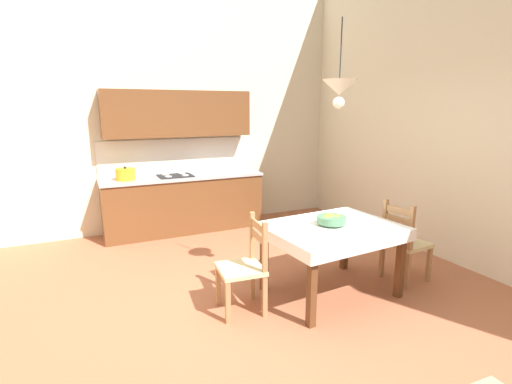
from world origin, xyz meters
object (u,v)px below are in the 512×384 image
object	(u,v)px
dining_chair_tv_side	(245,267)
fruit_bowl	(331,219)
pendant_lamp	(339,88)
dining_chair_window_side	(404,243)
dining_table	(332,237)
kitchen_cabinetry	(182,178)

from	to	relation	value
dining_chair_tv_side	fruit_bowl	bearing A→B (deg)	-3.05
pendant_lamp	dining_chair_window_side	bearing A→B (deg)	-0.02
dining_table	dining_chair_tv_side	bearing A→B (deg)	175.75
dining_table	dining_chair_window_side	xyz separation A→B (m)	(0.95, -0.08, -0.19)
kitchen_cabinetry	fruit_bowl	bearing A→B (deg)	-73.24
kitchen_cabinetry	pendant_lamp	size ratio (longest dim) A/B	3.10
dining_table	fruit_bowl	bearing A→B (deg)	97.91
kitchen_cabinetry	dining_table	world-z (taller)	kitchen_cabinetry
dining_chair_window_side	pendant_lamp	distance (m)	1.95
dining_chair_window_side	fruit_bowl	world-z (taller)	dining_chair_window_side
dining_table	fruit_bowl	world-z (taller)	fruit_bowl
dining_chair_window_side	dining_chair_tv_side	world-z (taller)	same
dining_table	dining_chair_tv_side	world-z (taller)	dining_chair_tv_side
dining_chair_window_side	pendant_lamp	bearing A→B (deg)	179.98
dining_table	dining_chair_window_side	size ratio (longest dim) A/B	1.51
dining_chair_tv_side	dining_table	bearing A→B (deg)	-4.25
pendant_lamp	dining_table	bearing A→B (deg)	56.68
fruit_bowl	dining_table	bearing A→B (deg)	-82.09
dining_table	dining_chair_tv_side	distance (m)	0.98
dining_chair_tv_side	fruit_bowl	xyz separation A→B (m)	(0.95, -0.05, 0.37)
kitchen_cabinetry	dining_chair_tv_side	world-z (taller)	kitchen_cabinetry
kitchen_cabinetry	dining_chair_tv_side	xyz separation A→B (m)	(-0.11, -2.74, -0.41)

